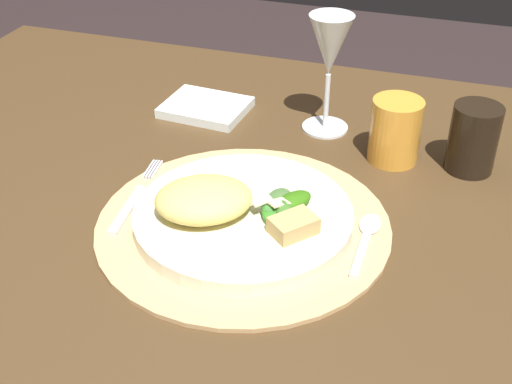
{
  "coord_description": "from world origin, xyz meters",
  "views": [
    {
      "loc": [
        0.3,
        -0.66,
        1.24
      ],
      "look_at": [
        0.07,
        0.03,
        0.76
      ],
      "focal_mm": 47.41,
      "sensor_mm": 36.0,
      "label": 1
    }
  ],
  "objects_px": {
    "wine_glass": "(330,50)",
    "dining_table": "(203,288)",
    "dinner_plate": "(243,217)",
    "dark_tumbler": "(473,139)",
    "amber_tumbler": "(395,131)",
    "napkin": "(206,107)",
    "spoon": "(367,233)",
    "fork": "(134,198)"
  },
  "relations": [
    {
      "from": "wine_glass",
      "to": "dining_table",
      "type": "bearing_deg",
      "value": -112.69
    },
    {
      "from": "dinner_plate",
      "to": "wine_glass",
      "type": "xyz_separation_m",
      "value": [
        0.04,
        0.28,
        0.11
      ]
    },
    {
      "from": "dining_table",
      "to": "dark_tumbler",
      "type": "bearing_deg",
      "value": 32.17
    },
    {
      "from": "amber_tumbler",
      "to": "dark_tumbler",
      "type": "distance_m",
      "value": 0.11
    },
    {
      "from": "dinner_plate",
      "to": "dining_table",
      "type": "bearing_deg",
      "value": 161.24
    },
    {
      "from": "napkin",
      "to": "dark_tumbler",
      "type": "distance_m",
      "value": 0.42
    },
    {
      "from": "dining_table",
      "to": "dark_tumbler",
      "type": "relative_size",
      "value": 12.57
    },
    {
      "from": "dinner_plate",
      "to": "spoon",
      "type": "xyz_separation_m",
      "value": [
        0.15,
        0.02,
        -0.01
      ]
    },
    {
      "from": "dining_table",
      "to": "wine_glass",
      "type": "xyz_separation_m",
      "value": [
        0.11,
        0.26,
        0.27
      ]
    },
    {
      "from": "dining_table",
      "to": "fork",
      "type": "relative_size",
      "value": 7.05
    },
    {
      "from": "dining_table",
      "to": "wine_glass",
      "type": "relative_size",
      "value": 6.71
    },
    {
      "from": "wine_glass",
      "to": "amber_tumbler",
      "type": "bearing_deg",
      "value": -27.71
    },
    {
      "from": "dining_table",
      "to": "fork",
      "type": "distance_m",
      "value": 0.17
    },
    {
      "from": "spoon",
      "to": "napkin",
      "type": "xyz_separation_m",
      "value": [
        -0.31,
        0.25,
        -0.0
      ]
    },
    {
      "from": "spoon",
      "to": "napkin",
      "type": "height_order",
      "value": "napkin"
    },
    {
      "from": "wine_glass",
      "to": "dark_tumbler",
      "type": "height_order",
      "value": "wine_glass"
    },
    {
      "from": "napkin",
      "to": "wine_glass",
      "type": "bearing_deg",
      "value": 1.37
    },
    {
      "from": "dining_table",
      "to": "napkin",
      "type": "xyz_separation_m",
      "value": [
        -0.09,
        0.25,
        0.15
      ]
    },
    {
      "from": "amber_tumbler",
      "to": "dark_tumbler",
      "type": "relative_size",
      "value": 0.96
    },
    {
      "from": "spoon",
      "to": "dinner_plate",
      "type": "bearing_deg",
      "value": -170.81
    },
    {
      "from": "dinner_plate",
      "to": "amber_tumbler",
      "type": "bearing_deg",
      "value": 56.02
    },
    {
      "from": "napkin",
      "to": "amber_tumbler",
      "type": "relative_size",
      "value": 1.41
    },
    {
      "from": "dining_table",
      "to": "napkin",
      "type": "distance_m",
      "value": 0.31
    },
    {
      "from": "dining_table",
      "to": "amber_tumbler",
      "type": "distance_m",
      "value": 0.35
    },
    {
      "from": "dining_table",
      "to": "napkin",
      "type": "height_order",
      "value": "napkin"
    },
    {
      "from": "dinner_plate",
      "to": "wine_glass",
      "type": "height_order",
      "value": "wine_glass"
    },
    {
      "from": "fork",
      "to": "amber_tumbler",
      "type": "bearing_deg",
      "value": 36.17
    },
    {
      "from": "fork",
      "to": "dark_tumbler",
      "type": "height_order",
      "value": "dark_tumbler"
    },
    {
      "from": "dining_table",
      "to": "wine_glass",
      "type": "height_order",
      "value": "wine_glass"
    },
    {
      "from": "fork",
      "to": "napkin",
      "type": "height_order",
      "value": "napkin"
    },
    {
      "from": "fork",
      "to": "dark_tumbler",
      "type": "bearing_deg",
      "value": 29.21
    },
    {
      "from": "dinner_plate",
      "to": "dark_tumbler",
      "type": "xyz_separation_m",
      "value": [
        0.25,
        0.23,
        0.03
      ]
    },
    {
      "from": "dining_table",
      "to": "wine_glass",
      "type": "bearing_deg",
      "value": 67.31
    },
    {
      "from": "dark_tumbler",
      "to": "dining_table",
      "type": "bearing_deg",
      "value": -147.83
    },
    {
      "from": "dark_tumbler",
      "to": "amber_tumbler",
      "type": "bearing_deg",
      "value": -175.92
    },
    {
      "from": "fork",
      "to": "dark_tumbler",
      "type": "xyz_separation_m",
      "value": [
        0.41,
        0.23,
        0.04
      ]
    },
    {
      "from": "spoon",
      "to": "wine_glass",
      "type": "distance_m",
      "value": 0.31
    },
    {
      "from": "fork",
      "to": "napkin",
      "type": "distance_m",
      "value": 0.27
    },
    {
      "from": "napkin",
      "to": "amber_tumbler",
      "type": "distance_m",
      "value": 0.32
    },
    {
      "from": "amber_tumbler",
      "to": "spoon",
      "type": "bearing_deg",
      "value": -89.77
    },
    {
      "from": "fork",
      "to": "napkin",
      "type": "xyz_separation_m",
      "value": [
        -0.01,
        0.27,
        -0.0
      ]
    },
    {
      "from": "fork",
      "to": "wine_glass",
      "type": "height_order",
      "value": "wine_glass"
    }
  ]
}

